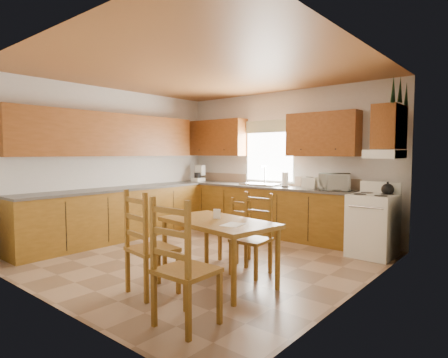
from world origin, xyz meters
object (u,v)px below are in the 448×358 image
Objects in this scene: chair_far_right at (234,230)px; stove at (373,226)px; microwave at (334,182)px; dining_table at (218,251)px; chair_near_left at (187,262)px; chair_near_right at (152,242)px; chair_far_left at (251,234)px.

stove is at bearing 45.35° from chair_far_right.
microwave is 0.34× the size of dining_table.
chair_near_right is at bearing -20.93° from chair_near_left.
stove is 0.98m from microwave.
chair_near_right is 1.59m from chair_far_right.
microwave reaches higher than chair_far_right.
chair_far_left reaches higher than stove.
chair_near_right is (-0.63, -3.31, -0.50)m from microwave.
chair_near_right is at bearing -86.14° from chair_far_right.
microwave is 0.54× the size of chair_far_right.
chair_near_left is at bearing -109.95° from microwave.
chair_far_left is at bearing -76.48° from chair_near_left.
chair_near_right is (-0.85, 0.31, -0.01)m from chair_near_left.
stove is 3.39m from chair_near_left.
stove is at bearing 60.50° from chair_far_left.
chair_near_right is 1.29m from chair_far_left.
dining_table is 1.17m from chair_near_left.
chair_far_left is (0.12, 0.49, 0.14)m from dining_table.
dining_table is at bearing -64.18° from chair_near_left.
stove is 2.07m from chair_far_right.
chair_near_left reaches higher than chair_far_right.
microwave reaches higher than dining_table.
microwave is at bearing 67.07° from chair_far_right.
microwave is 0.46× the size of chair_far_left.
chair_near_right is at bearing -124.15° from microwave.
chair_far_left is (-0.40, 1.52, -0.07)m from chair_near_left.
dining_table is 0.96m from chair_far_right.
chair_near_left reaches higher than stove.
microwave is at bearing 162.33° from stove.
stove is 0.80× the size of chair_near_right.
chair_far_left is at bearing 84.30° from dining_table.
chair_far_right is at bearing 143.20° from chair_far_left.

